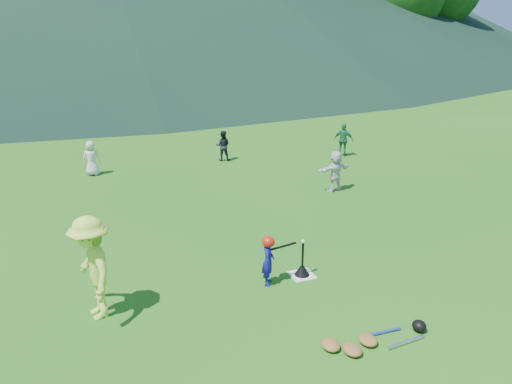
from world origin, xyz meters
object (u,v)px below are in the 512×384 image
(home_plate, at_px, (302,275))
(adult_coach, at_px, (92,268))
(fielder_a, at_px, (91,158))
(fielder_b, at_px, (223,146))
(equipment_pile, at_px, (369,340))
(fielder_d, at_px, (335,171))
(batter_child, at_px, (268,261))
(fielder_c, at_px, (343,140))
(batting_tee, at_px, (302,270))

(home_plate, relative_size, adult_coach, 0.25)
(adult_coach, height_order, fielder_a, adult_coach)
(fielder_b, bearing_deg, equipment_pile, 106.73)
(adult_coach, bearing_deg, fielder_d, 111.33)
(fielder_d, bearing_deg, equipment_pile, 56.21)
(batter_child, xyz_separation_m, fielder_c, (5.92, 7.32, 0.11))
(fielder_d, distance_m, equipment_pile, 7.13)
(fielder_d, bearing_deg, home_plate, 44.99)
(batter_child, relative_size, fielder_a, 0.87)
(adult_coach, bearing_deg, home_plate, 80.20)
(fielder_b, xyz_separation_m, equipment_pile, (-0.99, -10.58, -0.46))
(fielder_b, relative_size, batting_tee, 1.55)
(fielder_c, bearing_deg, home_plate, 93.88)
(adult_coach, relative_size, fielder_a, 1.63)
(adult_coach, relative_size, batting_tee, 2.65)
(fielder_b, bearing_deg, batting_tee, 105.14)
(fielder_a, xyz_separation_m, fielder_d, (6.40, -4.05, 0.04))
(home_plate, distance_m, fielder_a, 8.85)
(fielder_a, xyz_separation_m, equipment_pile, (3.36, -10.48, -0.49))
(batter_child, distance_m, fielder_a, 8.62)
(fielder_b, distance_m, equipment_pile, 10.63)
(fielder_d, relative_size, equipment_pile, 0.66)
(batter_child, distance_m, fielder_c, 9.41)
(adult_coach, distance_m, fielder_d, 8.03)
(home_plate, relative_size, equipment_pile, 0.25)
(batting_tee, bearing_deg, fielder_a, 112.21)
(fielder_c, distance_m, fielder_d, 3.80)
(batter_child, distance_m, adult_coach, 3.13)
(home_plate, height_order, fielder_c, fielder_c)
(equipment_pile, bearing_deg, batting_tee, 90.46)
(fielder_b, height_order, fielder_d, fielder_d)
(home_plate, bearing_deg, adult_coach, 179.66)
(batter_child, distance_m, equipment_pile, 2.42)
(home_plate, bearing_deg, batter_child, -177.24)
(fielder_a, height_order, fielder_d, fielder_d)
(fielder_a, distance_m, batting_tee, 8.85)
(equipment_pile, bearing_deg, batter_child, 108.48)
(fielder_a, distance_m, fielder_b, 4.35)
(home_plate, distance_m, batter_child, 0.87)
(batting_tee, height_order, equipment_pile, batting_tee)
(batter_child, relative_size, fielder_c, 0.81)
(fielder_b, relative_size, fielder_c, 0.90)
(fielder_a, xyz_separation_m, fielder_c, (8.52, -0.90, 0.04))
(fielder_b, xyz_separation_m, fielder_d, (2.05, -4.15, 0.06))
(fielder_d, bearing_deg, fielder_b, -72.14)
(home_plate, bearing_deg, fielder_c, 54.58)
(fielder_c, distance_m, batting_tee, 8.95)
(batter_child, bearing_deg, equipment_pile, -137.42)
(fielder_c, bearing_deg, equipment_pile, 101.00)
(home_plate, bearing_deg, batting_tee, 0.00)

